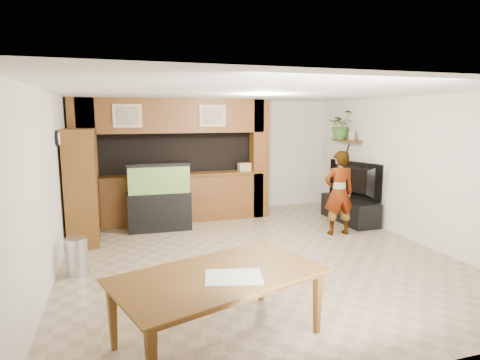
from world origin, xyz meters
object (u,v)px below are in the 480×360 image
object	(u,v)px
pantry_cabinet	(82,187)
person	(339,193)
dining_table	(221,309)
aquarium	(159,197)
television	(351,180)

from	to	relation	value
pantry_cabinet	person	xyz separation A→B (m)	(4.61, -0.84, -0.21)
pantry_cabinet	person	bearing A→B (deg)	-10.36
person	dining_table	size ratio (longest dim) A/B	0.79
aquarium	person	size ratio (longest dim) A/B	0.84
pantry_cabinet	dining_table	world-z (taller)	pantry_cabinet
pantry_cabinet	aquarium	xyz separation A→B (m)	(1.38, 0.47, -0.35)
dining_table	aquarium	bearing A→B (deg)	73.75
person	dining_table	bearing A→B (deg)	51.34
aquarium	dining_table	xyz separation A→B (m)	(0.14, -4.27, -0.30)
pantry_cabinet	aquarium	distance (m)	1.50
television	dining_table	bearing A→B (deg)	116.60
aquarium	person	distance (m)	3.49
aquarium	person	world-z (taller)	person
pantry_cabinet	dining_table	bearing A→B (deg)	-68.22
pantry_cabinet	television	world-z (taller)	pantry_cabinet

